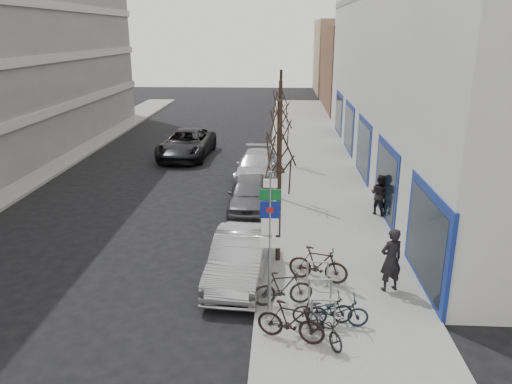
# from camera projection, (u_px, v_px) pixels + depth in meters

# --- Properties ---
(ground) EXTENTS (120.00, 120.00, 0.00)m
(ground) POSITION_uv_depth(u_px,v_px,m) (182.00, 318.00, 13.68)
(ground) COLOR black
(ground) RESTS_ON ground
(sidewalk_east) EXTENTS (5.00, 70.00, 0.15)m
(sidewalk_east) POSITION_uv_depth(u_px,v_px,m) (320.00, 201.00, 22.95)
(sidewalk_east) COLOR slate
(sidewalk_east) RESTS_ON ground
(brick_building_far) EXTENTS (12.00, 14.00, 8.00)m
(brick_building_far) POSITION_uv_depth(u_px,v_px,m) (386.00, 69.00, 49.87)
(brick_building_far) COLOR brown
(brick_building_far) RESTS_ON ground
(tan_building_far) EXTENTS (13.00, 12.00, 9.00)m
(tan_building_far) POSITION_uv_depth(u_px,v_px,m) (367.00, 57.00, 63.95)
(tan_building_far) COLOR #937A5B
(tan_building_far) RESTS_ON ground
(highway_sign_pole) EXTENTS (0.55, 0.10, 4.20)m
(highway_sign_pole) POSITION_uv_depth(u_px,v_px,m) (270.00, 237.00, 12.80)
(highway_sign_pole) COLOR gray
(highway_sign_pole) RESTS_ON ground
(bike_rack) EXTENTS (0.66, 2.26, 0.83)m
(bike_rack) POSITION_uv_depth(u_px,v_px,m) (320.00, 289.00, 13.86)
(bike_rack) COLOR gray
(bike_rack) RESTS_ON sidewalk_east
(tree_near) EXTENTS (1.80, 1.80, 5.50)m
(tree_near) POSITION_uv_depth(u_px,v_px,m) (279.00, 145.00, 15.63)
(tree_near) COLOR black
(tree_near) RESTS_ON ground
(tree_mid) EXTENTS (1.80, 1.80, 5.50)m
(tree_mid) POSITION_uv_depth(u_px,v_px,m) (280.00, 113.00, 21.81)
(tree_mid) COLOR black
(tree_mid) RESTS_ON ground
(tree_far) EXTENTS (1.80, 1.80, 5.50)m
(tree_far) POSITION_uv_depth(u_px,v_px,m) (281.00, 95.00, 27.99)
(tree_far) COLOR black
(tree_far) RESTS_ON ground
(meter_front) EXTENTS (0.10, 0.08, 1.27)m
(meter_front) POSITION_uv_depth(u_px,v_px,m) (264.00, 244.00, 16.15)
(meter_front) COLOR gray
(meter_front) RESTS_ON sidewalk_east
(meter_mid) EXTENTS (0.10, 0.08, 1.27)m
(meter_mid) POSITION_uv_depth(u_px,v_px,m) (269.00, 192.00, 21.38)
(meter_mid) COLOR gray
(meter_mid) RESTS_ON sidewalk_east
(meter_back) EXTENTS (0.10, 0.08, 1.27)m
(meter_back) POSITION_uv_depth(u_px,v_px,m) (271.00, 161.00, 26.61)
(meter_back) COLOR gray
(meter_back) RESTS_ON sidewalk_east
(bike_near_left) EXTENTS (1.16, 1.59, 0.95)m
(bike_near_left) POSITION_uv_depth(u_px,v_px,m) (325.00, 324.00, 12.27)
(bike_near_left) COLOR black
(bike_near_left) RESTS_ON sidewalk_east
(bike_near_right) EXTENTS (1.84, 1.05, 1.07)m
(bike_near_right) POSITION_uv_depth(u_px,v_px,m) (291.00, 321.00, 12.28)
(bike_near_right) COLOR black
(bike_near_right) RESTS_ON sidewalk_east
(bike_mid_curb) EXTENTS (1.62, 0.51, 0.99)m
(bike_mid_curb) POSITION_uv_depth(u_px,v_px,m) (338.00, 309.00, 12.90)
(bike_mid_curb) COLOR black
(bike_mid_curb) RESTS_ON sidewalk_east
(bike_mid_inner) EXTENTS (1.80, 0.84, 1.05)m
(bike_mid_inner) POSITION_uv_depth(u_px,v_px,m) (283.00, 288.00, 13.89)
(bike_mid_inner) COLOR black
(bike_mid_inner) RESTS_ON sidewalk_east
(bike_far_curb) EXTENTS (1.63, 0.61, 0.97)m
(bike_far_curb) POSITION_uv_depth(u_px,v_px,m) (323.00, 307.00, 13.01)
(bike_far_curb) COLOR black
(bike_far_curb) RESTS_ON sidewalk_east
(bike_far_inner) EXTENTS (1.95, 1.09, 1.13)m
(bike_far_inner) POSITION_uv_depth(u_px,v_px,m) (318.00, 264.00, 15.23)
(bike_far_inner) COLOR black
(bike_far_inner) RESTS_ON sidewalk_east
(parked_car_front) EXTENTS (1.92, 4.67, 1.50)m
(parked_car_front) POSITION_uv_depth(u_px,v_px,m) (239.00, 258.00, 15.57)
(parked_car_front) COLOR #96969A
(parked_car_front) RESTS_ON ground
(parked_car_mid) EXTENTS (1.80, 4.37, 1.48)m
(parked_car_mid) POSITION_uv_depth(u_px,v_px,m) (249.00, 194.00, 21.74)
(parked_car_mid) COLOR #535359
(parked_car_mid) RESTS_ON ground
(parked_car_back) EXTENTS (2.31, 5.15, 1.47)m
(parked_car_back) POSITION_uv_depth(u_px,v_px,m) (257.00, 166.00, 26.33)
(parked_car_back) COLOR #B1B1B6
(parked_car_back) RESTS_ON ground
(lane_car) EXTENTS (3.15, 6.26, 1.70)m
(lane_car) POSITION_uv_depth(u_px,v_px,m) (187.00, 144.00, 31.08)
(lane_car) COLOR black
(lane_car) RESTS_ON ground
(pedestrian_near) EXTENTS (0.84, 0.70, 1.96)m
(pedestrian_near) POSITION_uv_depth(u_px,v_px,m) (391.00, 260.00, 14.56)
(pedestrian_near) COLOR black
(pedestrian_near) RESTS_ON sidewalk_east
(pedestrian_far) EXTENTS (0.77, 0.76, 1.75)m
(pedestrian_far) POSITION_uv_depth(u_px,v_px,m) (380.00, 194.00, 20.81)
(pedestrian_far) COLOR black
(pedestrian_far) RESTS_ON sidewalk_east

